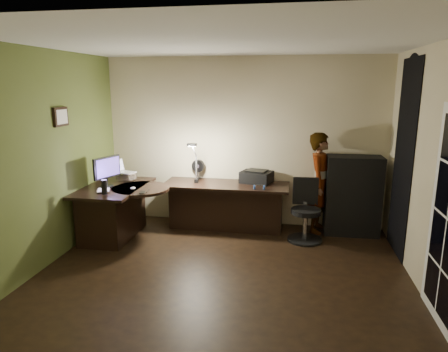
% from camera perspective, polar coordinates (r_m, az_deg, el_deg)
% --- Properties ---
extents(floor, '(4.50, 4.00, 0.01)m').
position_cam_1_polar(floor, '(4.98, -0.39, -14.14)').
color(floor, black).
rests_on(floor, ground).
extents(ceiling, '(4.50, 4.00, 0.01)m').
position_cam_1_polar(ceiling, '(4.46, -0.45, 18.64)').
color(ceiling, silver).
rests_on(ceiling, floor).
extents(wall_back, '(4.50, 0.01, 2.70)m').
position_cam_1_polar(wall_back, '(6.48, 2.77, 4.83)').
color(wall_back, '#C6B993').
rests_on(wall_back, floor).
extents(wall_front, '(4.50, 0.01, 2.70)m').
position_cam_1_polar(wall_front, '(2.65, -8.26, -7.35)').
color(wall_front, '#C6B993').
rests_on(wall_front, floor).
extents(wall_left, '(0.01, 4.00, 2.70)m').
position_cam_1_polar(wall_left, '(5.40, -24.69, 2.02)').
color(wall_left, '#C6B993').
rests_on(wall_left, floor).
extents(wall_right, '(0.01, 4.00, 2.70)m').
position_cam_1_polar(wall_right, '(4.69, 27.82, 0.20)').
color(wall_right, '#C6B993').
rests_on(wall_right, floor).
extents(green_wall_overlay, '(0.00, 4.00, 2.70)m').
position_cam_1_polar(green_wall_overlay, '(5.39, -24.55, 2.02)').
color(green_wall_overlay, '#52612A').
rests_on(green_wall_overlay, floor).
extents(arched_doorway, '(0.01, 0.90, 2.60)m').
position_cam_1_polar(arched_doorway, '(5.78, 24.24, 2.20)').
color(arched_doorway, black).
rests_on(arched_doorway, floor).
extents(french_door, '(0.02, 0.92, 2.10)m').
position_cam_1_polar(french_door, '(4.25, 29.35, -5.35)').
color(french_door, white).
rests_on(french_door, floor).
extents(framed_picture, '(0.04, 0.30, 0.25)m').
position_cam_1_polar(framed_picture, '(5.69, -22.32, 7.83)').
color(framed_picture, black).
rests_on(framed_picture, wall_left).
extents(desk_left, '(0.85, 1.37, 0.79)m').
position_cam_1_polar(desk_left, '(6.25, -15.24, -4.93)').
color(desk_left, black).
rests_on(desk_left, floor).
extents(desk_right, '(1.97, 0.70, 0.74)m').
position_cam_1_polar(desk_right, '(6.37, 0.24, -4.36)').
color(desk_right, black).
rests_on(desk_right, floor).
extents(cabinet, '(0.82, 0.42, 1.22)m').
position_cam_1_polar(cabinet, '(6.40, 17.90, -2.67)').
color(cabinet, black).
rests_on(cabinet, floor).
extents(laptop_stand, '(0.29, 0.26, 0.10)m').
position_cam_1_polar(laptop_stand, '(6.46, -13.81, -0.00)').
color(laptop_stand, silver).
rests_on(laptop_stand, desk_left).
extents(laptop, '(0.35, 0.34, 0.20)m').
position_cam_1_polar(laptop, '(6.43, -13.88, 1.31)').
color(laptop, silver).
rests_on(laptop, laptop_stand).
extents(monitor, '(0.26, 0.49, 0.32)m').
position_cam_1_polar(monitor, '(6.05, -16.48, 0.02)').
color(monitor, black).
rests_on(monitor, desk_left).
extents(mouse, '(0.10, 0.11, 0.04)m').
position_cam_1_polar(mouse, '(5.82, -12.90, -1.71)').
color(mouse, silver).
rests_on(mouse, desk_left).
extents(phone, '(0.10, 0.15, 0.01)m').
position_cam_1_polar(phone, '(5.63, -11.60, -2.30)').
color(phone, black).
rests_on(phone, desk_left).
extents(pen, '(0.03, 0.15, 0.01)m').
position_cam_1_polar(pen, '(5.68, -10.84, -2.09)').
color(pen, black).
rests_on(pen, desk_left).
extents(speaker, '(0.09, 0.09, 0.20)m').
position_cam_1_polar(speaker, '(5.65, -16.74, -1.52)').
color(speaker, black).
rests_on(speaker, desk_left).
extents(notepad, '(0.24, 0.27, 0.01)m').
position_cam_1_polar(notepad, '(5.87, -16.84, -1.94)').
color(notepad, silver).
rests_on(notepad, desk_left).
extents(desk_fan, '(0.23, 0.15, 0.32)m').
position_cam_1_polar(desk_fan, '(6.61, -3.68, 0.98)').
color(desk_fan, black).
rests_on(desk_fan, desk_right).
extents(headphones, '(0.19, 0.10, 0.08)m').
position_cam_1_polar(headphones, '(5.96, 5.05, -1.57)').
color(headphones, '#22448E').
rests_on(headphones, desk_right).
extents(printer, '(0.55, 0.48, 0.21)m').
position_cam_1_polar(printer, '(6.35, 4.67, -0.07)').
color(printer, black).
rests_on(printer, desk_right).
extents(desk_lamp, '(0.22, 0.35, 0.72)m').
position_cam_1_polar(desk_lamp, '(6.28, -3.99, 2.17)').
color(desk_lamp, black).
rests_on(desk_lamp, desk_right).
extents(office_chair, '(0.54, 0.54, 0.91)m').
position_cam_1_polar(office_chair, '(5.97, 11.62, -4.93)').
color(office_chair, black).
rests_on(office_chair, floor).
extents(person, '(0.49, 0.63, 1.56)m').
position_cam_1_polar(person, '(6.33, 13.52, -0.97)').
color(person, '#D8A88C').
rests_on(person, floor).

